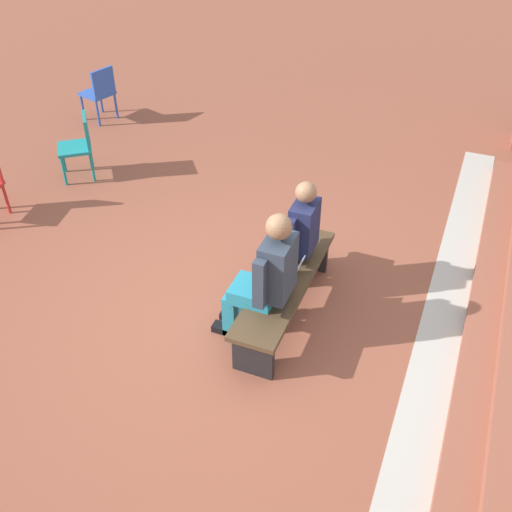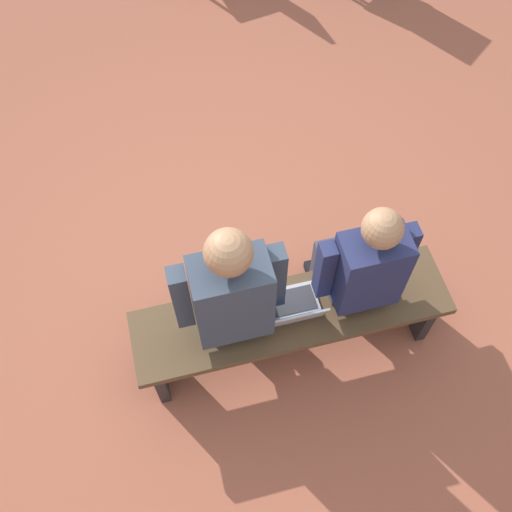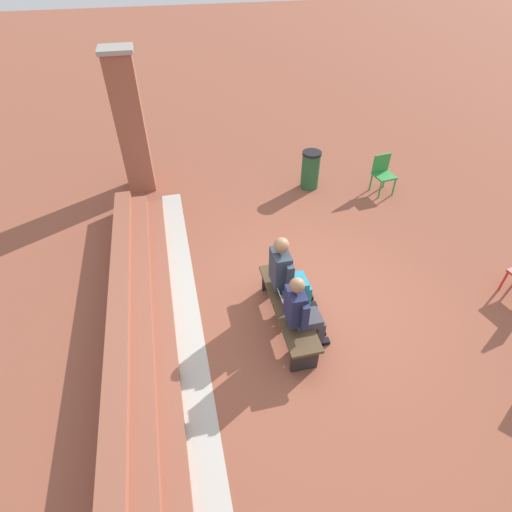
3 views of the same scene
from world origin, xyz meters
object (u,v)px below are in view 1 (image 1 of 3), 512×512
at_px(bench, 285,287).
at_px(plastic_chair_foreground, 80,143).
at_px(plastic_chair_far_right, 100,91).
at_px(person_student, 293,235).
at_px(person_adult, 266,275).
at_px(laptop, 287,276).

xyz_separation_m(bench, plastic_chair_foreground, (-1.56, -3.39, 0.13)).
bearing_deg(bench, plastic_chair_far_right, -127.07).
relative_size(person_student, plastic_chair_foreground, 1.55).
xyz_separation_m(person_adult, laptop, (-0.34, 0.08, -0.24)).
relative_size(person_student, laptop, 4.06).
height_order(bench, laptop, laptop).
xyz_separation_m(person_student, laptop, (0.38, 0.08, -0.20)).
xyz_separation_m(person_adult, plastic_chair_foreground, (-1.90, -3.32, -0.26)).
distance_m(person_student, laptop, 0.44).
relative_size(person_student, person_adult, 0.93).
relative_size(plastic_chair_far_right, plastic_chair_foreground, 1.00).
bearing_deg(plastic_chair_foreground, person_student, 70.48).
xyz_separation_m(plastic_chair_far_right, plastic_chair_foreground, (1.56, 0.74, 0.00)).
height_order(person_student, person_adult, person_adult).
height_order(bench, person_student, person_student).
xyz_separation_m(person_student, person_adult, (0.72, -0.01, 0.04)).
xyz_separation_m(person_student, plastic_chair_far_right, (-2.74, -4.06, -0.22)).
bearing_deg(person_adult, bench, 168.35).
bearing_deg(laptop, plastic_chair_far_right, -127.01).
height_order(bench, plastic_chair_foreground, plastic_chair_foreground).
relative_size(bench, person_student, 1.39).
bearing_deg(person_student, bench, 9.71).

